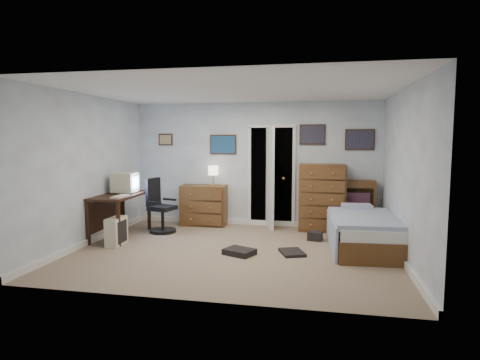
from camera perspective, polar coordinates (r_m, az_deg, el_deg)
name	(u,v)px	position (r m, az deg, el deg)	size (l,w,h in m)	color
floor	(234,252)	(6.44, -0.81, -10.15)	(5.00, 4.00, 0.02)	gray
computer_desk	(116,204)	(7.57, -17.26, -3.25)	(0.65, 1.36, 0.78)	#331811
crt_monitor	(125,182)	(7.60, -16.03, -0.34)	(0.41, 0.38, 0.37)	beige
keyboard	(120,196)	(7.11, -16.70, -2.24)	(0.16, 0.42, 0.02)	beige
pc_tower	(116,231)	(7.02, -17.17, -6.99)	(0.22, 0.44, 0.47)	beige
office_chair	(160,211)	(7.76, -11.31, -4.41)	(0.61, 0.61, 1.03)	black
media_stack	(152,199)	(9.07, -12.43, -2.71)	(0.17, 0.17, 0.87)	maroon
low_dresser	(204,205)	(8.27, -5.13, -3.58)	(0.92, 0.46, 0.82)	brown
table_lamp	(213,171)	(8.13, -3.82, 1.26)	(0.22, 0.22, 0.40)	gold
doorway	(273,175)	(8.41, 4.71, 0.65)	(0.96, 1.12, 2.05)	black
tall_dresser	(322,197)	(7.88, 11.55, -2.45)	(0.87, 0.51, 1.28)	brown
headboard_bookcase	(345,204)	(8.03, 14.77, -3.26)	(1.09, 0.31, 0.98)	brown
bed	(362,231)	(6.77, 16.94, -6.98)	(1.10, 1.92, 0.61)	brown
wall_posters	(283,140)	(8.06, 6.09, 5.71)	(4.38, 0.04, 0.60)	#331E11
floor_clutter	(275,247)	(6.50, 4.95, -9.49)	(1.53, 1.46, 0.15)	black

